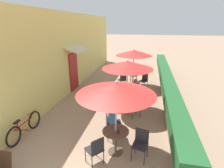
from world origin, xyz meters
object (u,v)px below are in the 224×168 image
Objects in this scene: patio_umbrella_mid at (128,65)px; seated_patron_mid_left at (136,90)px; patio_umbrella_near at (116,88)px; cafe_chair_far_back at (133,74)px; cafe_chair_mid_left at (134,93)px; cafe_chair_near_left at (110,124)px; cafe_chair_near_back at (141,142)px; cafe_chair_near_right at (96,149)px; patio_table_near at (116,137)px; patio_table_far at (133,77)px; cafe_chair_far_right at (144,80)px; seated_patron_mid_right at (110,94)px; patio_umbrella_far at (134,53)px; cafe_chair_far_left at (122,79)px; patio_table_mid at (127,98)px; bicycle_leaning at (25,127)px; coffee_cup_near at (118,132)px; cafe_chair_mid_back at (136,105)px; seated_patron_near_left at (114,119)px; cafe_chair_mid_right at (110,98)px.

seated_patron_mid_left is at bearing 60.75° from patio_umbrella_mid.
patio_umbrella_near is 6.88m from cafe_chair_far_back.
cafe_chair_mid_left is (0.21, 3.48, -1.51)m from patio_umbrella_near.
cafe_chair_near_back is at bearing 36.05° from cafe_chair_near_left.
patio_table_near is at bearing 6.05° from cafe_chair_near_right.
patio_table_near and patio_table_far have the same top height.
patio_table_far is (0.35, 6.58, 0.02)m from cafe_chair_near_right.
seated_patron_mid_left is at bearing 111.42° from cafe_chair_far_right.
seated_patron_mid_right reaches higher than cafe_chair_mid_left.
cafe_chair_near_right and cafe_chair_mid_left have the same top height.
cafe_chair_far_right is at bearing -22.75° from patio_umbrella_far.
cafe_chair_far_right is 1.00× the size of cafe_chair_far_back.
cafe_chair_near_left is 1.00× the size of cafe_chair_far_left.
patio_table_mid is 3.91m from cafe_chair_far_back.
cafe_chair_near_back is at bearing -2.85° from bicycle_leaning.
coffee_cup_near is 3.15m from patio_umbrella_mid.
cafe_chair_mid_back is at bearing 137.10° from cafe_chair_near_left.
seated_patron_near_left reaches higher than cafe_chair_mid_left.
cafe_chair_far_right is at bearing 151.40° from cafe_chair_near_left.
cafe_chair_far_back is (0.61, 3.92, -0.17)m from seated_patron_mid_right.
patio_table_far is 6.59m from bicycle_leaning.
cafe_chair_near_back is at bearing -5.50° from patio_table_near.
cafe_chair_mid_back is (1.18, -0.44, 0.00)m from cafe_chair_mid_right.
cafe_chair_far_right is (1.02, 6.30, 0.00)m from cafe_chair_near_right.
seated_patron_near_left is 2.82m from cafe_chair_mid_left.
seated_patron_mid_right is at bearing 90.00° from cafe_chair_mid_right.
patio_table_near is at bearing 135.91° from cafe_chair_mid_back.
cafe_chair_mid_right is (-0.76, 2.68, -1.51)m from patio_umbrella_near.
cafe_chair_mid_right is at bearing 177.52° from seated_patron_near_left.
cafe_chair_mid_back is (0.33, 2.33, -0.27)m from coffee_cup_near.
patio_umbrella_mid is 3.19m from patio_umbrella_far.
cafe_chair_near_left reaches higher than patio_table_far.
seated_patron_mid_left reaches higher than cafe_chair_near_left.
patio_table_mid is 0.61× the size of seated_patron_mid_left.
cafe_chair_far_right is (1.25, 0.16, 0.00)m from cafe_chair_far_left.
seated_patron_mid_right is at bearing -28.29° from cafe_chair_mid_left.
cafe_chair_near_right is at bearing -23.95° from cafe_chair_near_left.
cafe_chair_far_right is (0.40, 2.23, 0.00)m from cafe_chair_mid_left.
patio_umbrella_near reaches higher than seated_patron_near_left.
patio_table_mid is 0.88× the size of cafe_chair_far_left.
cafe_chair_near_back reaches higher than coffee_cup_near.
patio_table_near is 5.58m from cafe_chair_far_left.
seated_patron_mid_left reaches higher than cafe_chair_mid_left.
cafe_chair_mid_left reaches higher than patio_table_near.
cafe_chair_near_right is 6.76m from patio_umbrella_far.
patio_umbrella_far is at bearing 74.60° from cafe_chair_mid_right.
cafe_chair_far_back is at bearing 91.65° from patio_table_mid.
seated_patron_near_left is 0.85m from coffee_cup_near.
seated_patron_mid_right is 1.64× the size of patio_table_far.
patio_umbrella_mid is at bearing 0.45° from cafe_chair_far_back.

